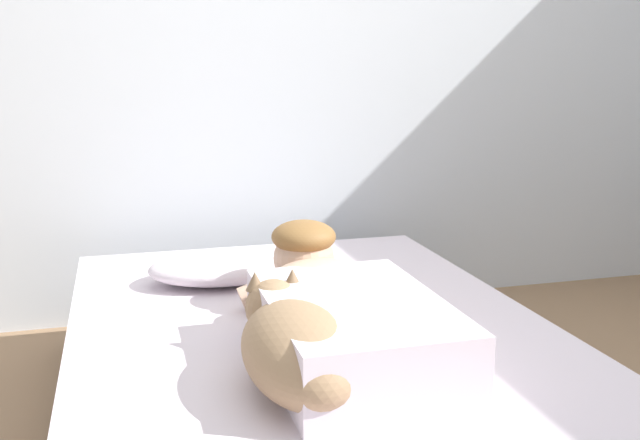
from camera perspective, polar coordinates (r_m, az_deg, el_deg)
The scene contains 7 objects.
back_wall at distance 3.25m, azimuth -1.82°, elevation 14.86°, with size 4.68×0.12×2.50m.
bed at distance 2.15m, azimuth -0.34°, elevation -13.23°, with size 1.41×2.08×0.36m.
pillow at distance 2.53m, azimuth -7.53°, elevation -3.65°, with size 0.52×0.32×0.11m, color silver.
person_lying at distance 1.93m, azimuth 1.39°, elevation -7.06°, with size 0.43×0.92×0.27m.
dog at distance 1.70m, azimuth -1.90°, elevation -9.84°, with size 0.26×0.57×0.21m.
coffee_cup at distance 2.39m, azimuth 0.91°, elevation -4.94°, with size 0.12×0.09×0.07m.
cell_phone at distance 1.76m, azimuth 4.51°, elevation -12.62°, with size 0.07×0.14×0.01m, color black.
Camera 1 is at (-0.77, -1.68, 1.11)m, focal length 40.59 mm.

